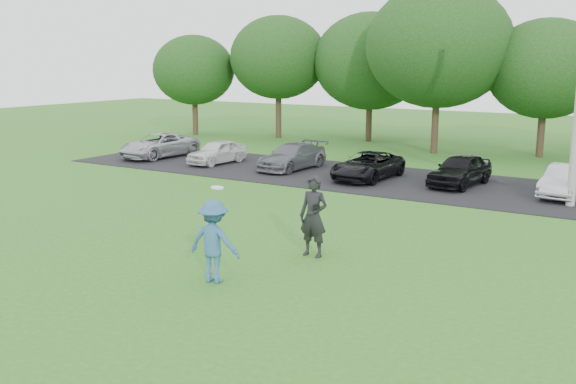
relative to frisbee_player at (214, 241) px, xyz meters
name	(u,v)px	position (x,y,z in m)	size (l,w,h in m)	color
ground	(208,275)	(-0.41, 0.28, -0.92)	(100.00, 100.00, 0.00)	#276E1F
parking_lot	(412,182)	(-0.41, 13.28, -0.90)	(32.00, 6.50, 0.03)	black
frisbee_player	(214,241)	(0.00, 0.00, 0.00)	(1.26, 0.83, 2.17)	#32608D
camera_bystander	(313,216)	(0.94, 2.76, 0.10)	(0.74, 0.49, 2.03)	black
parked_cars	(405,167)	(-0.72, 13.31, -0.32)	(28.48, 4.65, 1.22)	#ADB0B5
tree_row	(514,57)	(1.11, 23.04, 3.99)	(42.39, 9.85, 8.64)	#38281C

